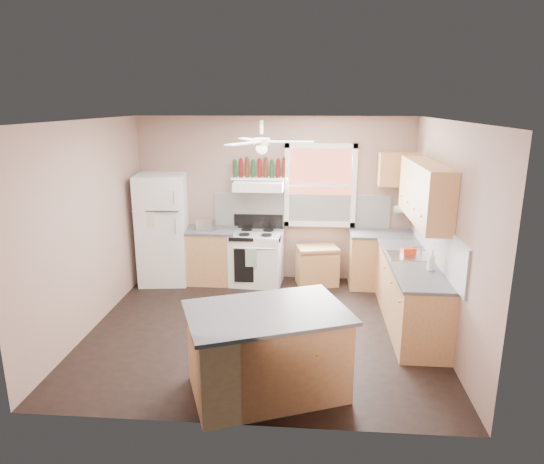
# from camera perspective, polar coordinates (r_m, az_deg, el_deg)

# --- Properties ---
(floor) EXTENTS (4.50, 4.50, 0.00)m
(floor) POSITION_cam_1_polar(r_m,az_deg,el_deg) (6.56, -1.10, -11.27)
(floor) COLOR black
(floor) RESTS_ON ground
(ceiling) EXTENTS (4.50, 4.50, 0.00)m
(ceiling) POSITION_cam_1_polar(r_m,az_deg,el_deg) (5.89, -1.24, 13.01)
(ceiling) COLOR white
(ceiling) RESTS_ON ground
(wall_back) EXTENTS (4.50, 0.05, 2.70)m
(wall_back) POSITION_cam_1_polar(r_m,az_deg,el_deg) (8.05, 0.29, 3.87)
(wall_back) COLOR gray
(wall_back) RESTS_ON ground
(wall_right) EXTENTS (0.05, 4.00, 2.70)m
(wall_right) POSITION_cam_1_polar(r_m,az_deg,el_deg) (6.28, 19.95, -0.24)
(wall_right) COLOR gray
(wall_right) RESTS_ON ground
(wall_left) EXTENTS (0.05, 4.00, 2.70)m
(wall_left) POSITION_cam_1_polar(r_m,az_deg,el_deg) (6.70, -20.90, 0.59)
(wall_left) COLOR gray
(wall_left) RESTS_ON ground
(backsplash_back) EXTENTS (2.90, 0.03, 0.55)m
(backsplash_back) POSITION_cam_1_polar(r_m,az_deg,el_deg) (8.03, 3.47, 2.54)
(backsplash_back) COLOR white
(backsplash_back) RESTS_ON wall_back
(backsplash_right) EXTENTS (0.03, 2.60, 0.55)m
(backsplash_right) POSITION_cam_1_polar(r_m,az_deg,el_deg) (6.60, 18.82, -1.02)
(backsplash_right) COLOR white
(backsplash_right) RESTS_ON wall_right
(window_view) EXTENTS (1.00, 0.02, 1.20)m
(window_view) POSITION_cam_1_polar(r_m,az_deg,el_deg) (7.94, 5.69, 5.48)
(window_view) COLOR brown
(window_view) RESTS_ON wall_back
(window_frame) EXTENTS (1.16, 0.07, 1.36)m
(window_frame) POSITION_cam_1_polar(r_m,az_deg,el_deg) (7.92, 5.69, 5.45)
(window_frame) COLOR white
(window_frame) RESTS_ON wall_back
(refrigerator) EXTENTS (0.84, 0.83, 1.80)m
(refrigerator) POSITION_cam_1_polar(r_m,az_deg,el_deg) (8.13, -12.70, 0.35)
(refrigerator) COLOR white
(refrigerator) RESTS_ON floor
(base_cabinet_left) EXTENTS (0.90, 0.60, 0.86)m
(base_cabinet_left) POSITION_cam_1_polar(r_m,az_deg,el_deg) (8.12, -7.39, -2.87)
(base_cabinet_left) COLOR #A76D45
(base_cabinet_left) RESTS_ON floor
(counter_left) EXTENTS (0.92, 0.62, 0.04)m
(counter_left) POSITION_cam_1_polar(r_m,az_deg,el_deg) (7.99, -7.50, 0.20)
(counter_left) COLOR #47474A
(counter_left) RESTS_ON base_cabinet_left
(toaster) EXTENTS (0.31, 0.21, 0.18)m
(toaster) POSITION_cam_1_polar(r_m,az_deg,el_deg) (7.91, -7.79, 0.86)
(toaster) COLOR silver
(toaster) RESTS_ON counter_left
(stove) EXTENTS (0.87, 0.71, 0.86)m
(stove) POSITION_cam_1_polar(r_m,az_deg,el_deg) (7.97, -1.81, -3.09)
(stove) COLOR white
(stove) RESTS_ON floor
(range_hood) EXTENTS (0.78, 0.50, 0.14)m
(range_hood) POSITION_cam_1_polar(r_m,az_deg,el_deg) (7.75, -1.57, 5.47)
(range_hood) COLOR white
(range_hood) RESTS_ON wall_back
(bottle_shelf) EXTENTS (0.90, 0.26, 0.03)m
(bottle_shelf) POSITION_cam_1_polar(r_m,az_deg,el_deg) (7.86, -1.48, 6.33)
(bottle_shelf) COLOR white
(bottle_shelf) RESTS_ON range_hood
(cart) EXTENTS (0.72, 0.56, 0.64)m
(cart) POSITION_cam_1_polar(r_m,az_deg,el_deg) (7.98, 5.33, -3.96)
(cart) COLOR #A76D45
(cart) RESTS_ON floor
(base_cabinet_corner) EXTENTS (1.00, 0.60, 0.86)m
(base_cabinet_corner) POSITION_cam_1_polar(r_m,az_deg,el_deg) (8.03, 12.67, -3.32)
(base_cabinet_corner) COLOR #A76D45
(base_cabinet_corner) RESTS_ON floor
(base_cabinet_right) EXTENTS (0.60, 2.20, 0.86)m
(base_cabinet_right) POSITION_cam_1_polar(r_m,az_deg,el_deg) (6.77, 15.94, -7.05)
(base_cabinet_right) COLOR #A76D45
(base_cabinet_right) RESTS_ON floor
(counter_corner) EXTENTS (1.02, 0.62, 0.04)m
(counter_corner) POSITION_cam_1_polar(r_m,az_deg,el_deg) (7.90, 12.85, -0.22)
(counter_corner) COLOR #47474A
(counter_corner) RESTS_ON base_cabinet_corner
(counter_right) EXTENTS (0.62, 2.22, 0.04)m
(counter_right) POSITION_cam_1_polar(r_m,az_deg,el_deg) (6.61, 16.13, -3.43)
(counter_right) COLOR #47474A
(counter_right) RESTS_ON base_cabinet_right
(sink) EXTENTS (0.55, 0.45, 0.03)m
(sink) POSITION_cam_1_polar(r_m,az_deg,el_deg) (6.80, 15.82, -2.78)
(sink) COLOR silver
(sink) RESTS_ON counter_right
(faucet) EXTENTS (0.03, 0.03, 0.14)m
(faucet) POSITION_cam_1_polar(r_m,az_deg,el_deg) (6.81, 17.18, -2.20)
(faucet) COLOR silver
(faucet) RESTS_ON sink
(upper_cabinet_right) EXTENTS (0.33, 1.80, 0.76)m
(upper_cabinet_right) POSITION_cam_1_polar(r_m,az_deg,el_deg) (6.62, 17.55, 4.52)
(upper_cabinet_right) COLOR #A76D45
(upper_cabinet_right) RESTS_ON wall_right
(upper_cabinet_corner) EXTENTS (0.60, 0.33, 0.52)m
(upper_cabinet_corner) POSITION_cam_1_polar(r_m,az_deg,el_deg) (7.86, 14.61, 7.19)
(upper_cabinet_corner) COLOR #A76D45
(upper_cabinet_corner) RESTS_ON wall_back
(paper_towel) EXTENTS (0.26, 0.12, 0.12)m
(paper_towel) POSITION_cam_1_polar(r_m,az_deg,el_deg) (8.02, 15.11, 2.58)
(paper_towel) COLOR white
(paper_towel) RESTS_ON wall_back
(island) EXTENTS (1.74, 1.43, 0.86)m
(island) POSITION_cam_1_polar(r_m,az_deg,el_deg) (5.09, -0.58, -14.07)
(island) COLOR #A76D45
(island) RESTS_ON floor
(island_top) EXTENTS (1.85, 1.54, 0.04)m
(island_top) POSITION_cam_1_polar(r_m,az_deg,el_deg) (4.89, -0.59, -9.45)
(island_top) COLOR #47474A
(island_top) RESTS_ON island
(ceiling_fan_hub) EXTENTS (0.20, 0.20, 0.08)m
(ceiling_fan_hub) POSITION_cam_1_polar(r_m,az_deg,el_deg) (5.90, -1.22, 10.58)
(ceiling_fan_hub) COLOR white
(ceiling_fan_hub) RESTS_ON ceiling
(soap_bottle) EXTENTS (0.14, 0.14, 0.26)m
(soap_bottle) POSITION_cam_1_polar(r_m,az_deg,el_deg) (6.26, 18.25, -3.22)
(soap_bottle) COLOR silver
(soap_bottle) RESTS_ON counter_right
(red_caddy) EXTENTS (0.20, 0.16, 0.10)m
(red_caddy) POSITION_cam_1_polar(r_m,az_deg,el_deg) (6.82, 15.74, -2.22)
(red_caddy) COLOR red
(red_caddy) RESTS_ON counter_right
(wine_bottles) EXTENTS (0.86, 0.06, 0.31)m
(wine_bottles) POSITION_cam_1_polar(r_m,az_deg,el_deg) (7.83, -1.45, 7.49)
(wine_bottles) COLOR #143819
(wine_bottles) RESTS_ON bottle_shelf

